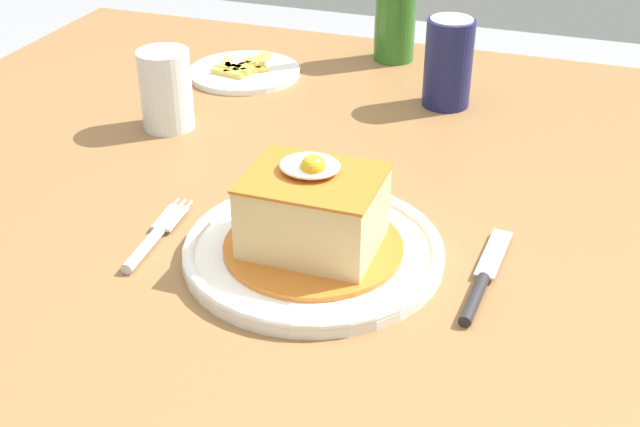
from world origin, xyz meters
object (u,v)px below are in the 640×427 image
at_px(fork, 152,239).
at_px(knife, 480,285).
at_px(soda_can, 448,63).
at_px(drinking_glass, 166,95).
at_px(main_plate, 313,250).
at_px(side_plate_fries, 244,71).

relative_size(fork, knife, 0.86).
distance_m(fork, soda_can, 0.51).
bearing_deg(soda_can, drinking_glass, -149.57).
bearing_deg(main_plate, drinking_glass, 141.07).
xyz_separation_m(drinking_glass, side_plate_fries, (0.02, 0.21, -0.04)).
bearing_deg(soda_can, side_plate_fries, 178.00).
distance_m(soda_can, drinking_glass, 0.38).
distance_m(knife, side_plate_fries, 0.62).
relative_size(soda_can, drinking_glass, 1.18).
relative_size(main_plate, drinking_glass, 2.49).
height_order(knife, drinking_glass, drinking_glass).
xyz_separation_m(fork, side_plate_fries, (-0.10, 0.47, -0.00)).
relative_size(fork, side_plate_fries, 0.83).
height_order(main_plate, drinking_glass, drinking_glass).
height_order(drinking_glass, side_plate_fries, drinking_glass).
xyz_separation_m(fork, drinking_glass, (-0.12, 0.26, 0.04)).
distance_m(main_plate, knife, 0.17).
bearing_deg(soda_can, main_plate, -95.98).
bearing_deg(knife, soda_can, 106.12).
bearing_deg(knife, main_plate, 179.62).
distance_m(fork, knife, 0.33).
xyz_separation_m(main_plate, drinking_glass, (-0.29, 0.23, 0.04)).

